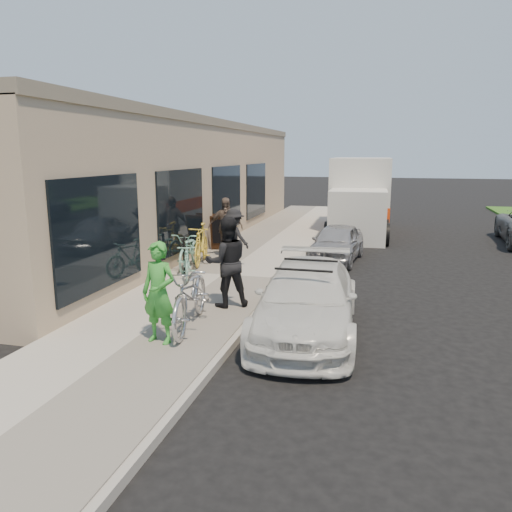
# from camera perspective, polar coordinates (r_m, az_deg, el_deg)

# --- Properties ---
(ground) EXTENTS (120.00, 120.00, 0.00)m
(ground) POSITION_cam_1_polar(r_m,az_deg,el_deg) (9.27, 2.12, -8.03)
(ground) COLOR black
(ground) RESTS_ON ground
(sidewalk) EXTENTS (3.00, 34.00, 0.15)m
(sidewalk) POSITION_cam_1_polar(r_m,az_deg,el_deg) (12.53, -3.83, -2.44)
(sidewalk) COLOR #A19A91
(sidewalk) RESTS_ON ground
(curb) EXTENTS (0.12, 34.00, 0.13)m
(curb) POSITION_cam_1_polar(r_m,az_deg,el_deg) (12.14, 3.14, -2.94)
(curb) COLOR gray
(curb) RESTS_ON ground
(storefront) EXTENTS (3.60, 20.00, 4.22)m
(storefront) POSITION_cam_1_polar(r_m,az_deg,el_deg) (18.01, -8.74, 8.34)
(storefront) COLOR tan
(storefront) RESTS_ON ground
(bike_rack) EXTENTS (0.21, 0.63, 0.91)m
(bike_rack) POSITION_cam_1_polar(r_m,az_deg,el_deg) (12.90, -8.02, 0.72)
(bike_rack) COLOR black
(bike_rack) RESTS_ON sidewalk
(sandwich_board) EXTENTS (0.78, 0.78, 1.08)m
(sandwich_board) POSITION_cam_1_polar(r_m,az_deg,el_deg) (15.70, -3.95, 2.76)
(sandwich_board) COLOR #331A0E
(sandwich_board) RESTS_ON sidewalk
(sedan_white) EXTENTS (2.00, 4.30, 1.26)m
(sedan_white) POSITION_cam_1_polar(r_m,az_deg,el_deg) (8.80, 5.84, -5.00)
(sedan_white) COLOR silver
(sedan_white) RESTS_ON ground
(sedan_silver) EXTENTS (1.59, 3.31, 1.09)m
(sedan_silver) POSITION_cam_1_polar(r_m,az_deg,el_deg) (14.81, 9.19, 1.48)
(sedan_silver) COLOR #9E9DA3
(sedan_silver) RESTS_ON ground
(moving_truck) EXTENTS (2.41, 6.06, 2.94)m
(moving_truck) POSITION_cam_1_polar(r_m,az_deg,el_deg) (20.39, 11.77, 6.30)
(moving_truck) COLOR silver
(moving_truck) RESTS_ON ground
(tandem_bike) EXTENTS (1.08, 2.28, 1.15)m
(tandem_bike) POSITION_cam_1_polar(r_m,az_deg,el_deg) (8.70, -7.43, -4.43)
(tandem_bike) COLOR #B4B3B6
(tandem_bike) RESTS_ON sidewalk
(woman_rider) EXTENTS (0.66, 0.49, 1.63)m
(woman_rider) POSITION_cam_1_polar(r_m,az_deg,el_deg) (8.03, -11.04, -4.14)
(woman_rider) COLOR green
(woman_rider) RESTS_ON sidewalk
(man_standing) EXTENTS (1.08, 1.01, 1.77)m
(man_standing) POSITION_cam_1_polar(r_m,az_deg,el_deg) (9.75, -3.36, -0.71)
(man_standing) COLOR black
(man_standing) RESTS_ON sidewalk
(cruiser_bike_a) EXTENTS (0.92, 1.52, 0.88)m
(cruiser_bike_a) POSITION_cam_1_polar(r_m,az_deg,el_deg) (12.09, -7.91, -0.53)
(cruiser_bike_a) COLOR #7DBAA5
(cruiser_bike_a) RESTS_ON sidewalk
(cruiser_bike_b) EXTENTS (0.89, 1.91, 0.97)m
(cruiser_bike_b) POSITION_cam_1_polar(r_m,az_deg,el_deg) (13.19, -7.62, 0.68)
(cruiser_bike_b) COLOR #7DBAA5
(cruiser_bike_b) RESTS_ON sidewalk
(cruiser_bike_c) EXTENTS (0.84, 1.88, 1.09)m
(cruiser_bike_c) POSITION_cam_1_polar(r_m,az_deg,el_deg) (13.67, -6.28, 1.36)
(cruiser_bike_c) COLOR gold
(cruiser_bike_c) RESTS_ON sidewalk
(bystander_a) EXTENTS (1.12, 0.95, 1.50)m
(bystander_a) POSITION_cam_1_polar(r_m,az_deg,el_deg) (13.59, -2.53, 2.24)
(bystander_a) COLOR black
(bystander_a) RESTS_ON sidewalk
(bystander_b) EXTENTS (1.07, 0.59, 1.73)m
(bystander_b) POSITION_cam_1_polar(r_m,az_deg,el_deg) (14.56, -3.51, 3.32)
(bystander_b) COLOR brown
(bystander_b) RESTS_ON sidewalk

